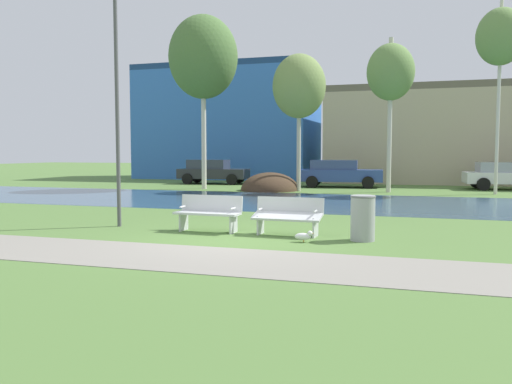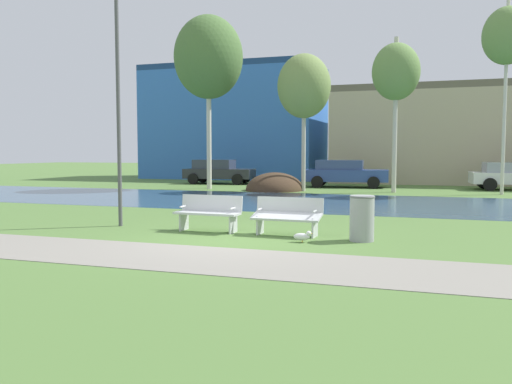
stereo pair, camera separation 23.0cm
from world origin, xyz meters
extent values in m
plane|color=#517538|center=(0.00, 10.00, 0.00)|extent=(120.00, 120.00, 0.00)
cube|color=gray|center=(0.00, -2.05, 0.01)|extent=(60.00, 2.28, 0.01)
cube|color=#33516B|center=(0.00, 9.28, 0.00)|extent=(80.00, 7.82, 0.01)
ellipsoid|color=#423021|center=(-3.30, 14.66, 0.00)|extent=(2.87, 3.22, 1.80)
cube|color=silver|center=(-0.98, 0.95, 0.45)|extent=(1.61, 0.53, 0.05)
cube|color=silver|center=(-0.97, 1.23, 0.67)|extent=(1.60, 0.14, 0.40)
cube|color=silver|center=(-1.64, 1.03, 0.23)|extent=(0.05, 0.43, 0.45)
cube|color=silver|center=(-0.33, 0.99, 0.23)|extent=(0.05, 0.43, 0.45)
cylinder|color=silver|center=(-1.64, 0.99, 0.59)|extent=(0.05, 0.28, 0.04)
cylinder|color=silver|center=(-0.33, 0.95, 0.59)|extent=(0.05, 0.28, 0.04)
cube|color=silver|center=(0.98, 0.95, 0.45)|extent=(1.61, 0.53, 0.17)
cube|color=silver|center=(0.99, 1.23, 0.67)|extent=(1.60, 0.14, 0.40)
cube|color=silver|center=(0.33, 1.03, 0.23)|extent=(0.05, 0.43, 0.45)
cube|color=silver|center=(1.64, 0.99, 0.23)|extent=(0.05, 0.43, 0.45)
cylinder|color=silver|center=(0.33, 0.99, 0.59)|extent=(0.05, 0.28, 0.04)
cylinder|color=silver|center=(1.64, 0.95, 0.59)|extent=(0.05, 0.28, 0.04)
cylinder|color=#999B9E|center=(2.71, 0.81, 0.49)|extent=(0.52, 0.52, 0.99)
torus|color=#5B5D5E|center=(2.71, 0.81, 0.96)|extent=(0.55, 0.55, 0.04)
ellipsoid|color=white|center=(1.52, 0.24, 0.12)|extent=(0.35, 0.16, 0.16)
sphere|color=white|center=(1.67, 0.24, 0.20)|extent=(0.11, 0.11, 0.11)
cone|color=gold|center=(1.73, 0.24, 0.20)|extent=(0.06, 0.03, 0.03)
cylinder|color=gold|center=(1.53, 0.20, 0.05)|extent=(0.01, 0.01, 0.10)
cylinder|color=gold|center=(1.53, 0.27, 0.05)|extent=(0.01, 0.01, 0.10)
cylinder|color=#4C4C51|center=(-3.53, 1.19, 2.92)|extent=(0.10, 0.10, 5.83)
cylinder|color=beige|center=(-6.87, 14.72, 4.32)|extent=(0.25, 0.25, 8.65)
ellipsoid|color=#4C7038|center=(-6.87, 14.72, 6.75)|extent=(3.53, 3.53, 4.24)
cylinder|color=#BCB7A8|center=(-1.84, 14.65, 3.26)|extent=(0.20, 0.20, 6.52)
ellipsoid|color=olive|center=(-1.84, 14.65, 5.09)|extent=(2.58, 2.58, 3.09)
cylinder|color=beige|center=(2.42, 15.18, 3.62)|extent=(0.21, 0.21, 7.24)
ellipsoid|color=#668947|center=(2.42, 15.18, 5.65)|extent=(2.21, 2.21, 2.66)
cylinder|color=beige|center=(7.12, 15.39, 4.50)|extent=(0.15, 0.15, 9.00)
ellipsoid|color=#668947|center=(7.12, 15.39, 7.02)|extent=(2.11, 2.11, 2.53)
cube|color=#282B30|center=(-8.02, 18.93, 0.61)|extent=(4.25, 2.08, 0.58)
cube|color=#2F3648|center=(-8.35, 18.90, 1.17)|extent=(2.42, 1.72, 0.55)
cylinder|color=black|center=(-6.75, 19.91, 0.32)|extent=(0.66, 0.27, 0.64)
cylinder|color=black|center=(-6.60, 18.17, 0.32)|extent=(0.66, 0.27, 0.64)
cylinder|color=black|center=(-9.45, 19.68, 0.32)|extent=(0.66, 0.27, 0.64)
cylinder|color=black|center=(-9.30, 17.95, 0.32)|extent=(0.66, 0.27, 0.64)
cube|color=#2D4793|center=(-0.29, 18.15, 0.64)|extent=(4.57, 2.11, 0.64)
cube|color=#32457F|center=(-0.64, 18.12, 1.21)|extent=(2.61, 1.74, 0.51)
cylinder|color=black|center=(1.10, 19.14, 0.32)|extent=(0.66, 0.27, 0.64)
cylinder|color=black|center=(1.25, 17.41, 0.32)|extent=(0.66, 0.27, 0.64)
cylinder|color=black|center=(-1.82, 18.90, 0.32)|extent=(0.66, 0.27, 0.64)
cylinder|color=black|center=(-1.67, 17.16, 0.32)|extent=(0.66, 0.27, 0.64)
cube|color=silver|center=(8.24, 18.65, 0.61)|extent=(4.60, 2.16, 0.57)
cube|color=#949AAC|center=(7.88, 18.62, 1.14)|extent=(2.62, 1.78, 0.51)
cylinder|color=black|center=(6.70, 19.43, 0.32)|extent=(0.66, 0.27, 0.64)
cylinder|color=black|center=(6.85, 17.64, 0.32)|extent=(0.66, 0.27, 0.64)
cube|color=#3870C6|center=(-9.60, 25.88, 3.81)|extent=(12.43, 6.50, 7.63)
cube|color=navy|center=(-9.60, 25.88, 7.83)|extent=(12.43, 6.50, 0.40)
cube|color=#BCAD8E|center=(4.10, 25.88, 2.75)|extent=(11.91, 9.30, 5.50)
cube|color=#675F4E|center=(4.10, 25.88, 5.70)|extent=(11.91, 9.30, 0.40)
camera|label=1|loc=(3.90, -10.76, 1.93)|focal=37.28mm
camera|label=2|loc=(4.12, -10.69, 1.93)|focal=37.28mm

